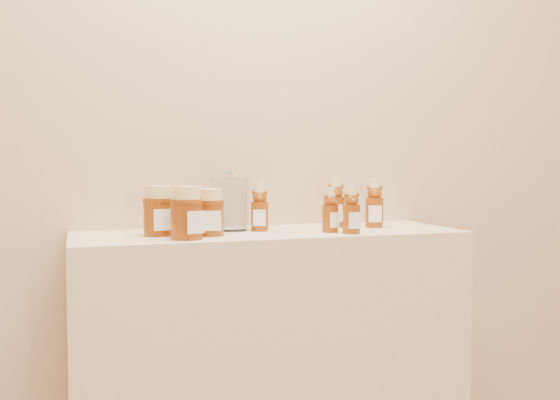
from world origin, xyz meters
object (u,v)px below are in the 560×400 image
object	(u,v)px
honey_jar_left	(159,211)
glass_canister	(229,202)
bear_bottle_front_left	(330,207)
display_table	(270,373)
bear_bottle_back_left	(260,204)

from	to	relation	value
honey_jar_left	glass_canister	bearing A→B (deg)	7.85
bear_bottle_front_left	glass_canister	xyz separation A→B (m)	(-0.28, 0.15, 0.01)
display_table	bear_bottle_front_left	bearing A→B (deg)	-23.70
bear_bottle_front_left	honey_jar_left	bearing A→B (deg)	160.23
bear_bottle_back_left	glass_canister	size ratio (longest dim) A/B	0.94
bear_bottle_back_left	bear_bottle_front_left	distance (m)	0.22
honey_jar_left	display_table	bearing A→B (deg)	-9.58
bear_bottle_front_left	honey_jar_left	xyz separation A→B (m)	(-0.51, 0.07, -0.00)
display_table	glass_canister	distance (m)	0.56
bear_bottle_front_left	display_table	bearing A→B (deg)	144.66
bear_bottle_back_left	bear_bottle_front_left	size ratio (longest dim) A/B	1.09
display_table	honey_jar_left	world-z (taller)	honey_jar_left
bear_bottle_front_left	honey_jar_left	size ratio (longest dim) A/B	1.07
display_table	glass_canister	bearing A→B (deg)	147.55
bear_bottle_back_left	honey_jar_left	size ratio (longest dim) A/B	1.17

